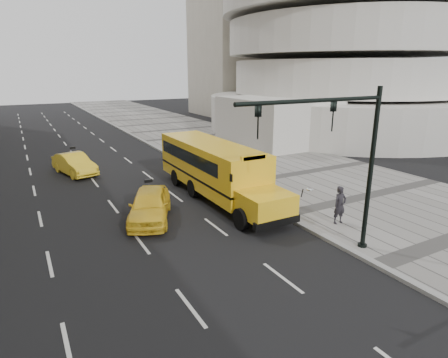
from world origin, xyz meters
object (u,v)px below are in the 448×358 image
pedestrian (340,205)px  traffic_signal (346,154)px  taxi_far (74,164)px  taxi_near (150,205)px  school_bus (213,165)px

pedestrian → traffic_signal: 4.42m
taxi_far → pedestrian: (9.28, -15.39, 0.31)m
taxi_near → pedestrian: size_ratio=2.53×
taxi_near → school_bus: bearing=46.9°
taxi_near → taxi_far: taxi_near is taller
school_bus → taxi_near: size_ratio=2.59×
taxi_near → pedestrian: bearing=-9.8°
taxi_near → traffic_signal: 9.33m
pedestrian → school_bus: bearing=118.9°
taxi_near → traffic_signal: size_ratio=0.70×
pedestrian → taxi_near: bearing=151.1°
school_bus → taxi_far: 10.72m
school_bus → traffic_signal: bearing=-85.6°
school_bus → traffic_signal: traffic_signal is taller
school_bus → traffic_signal: size_ratio=1.81×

